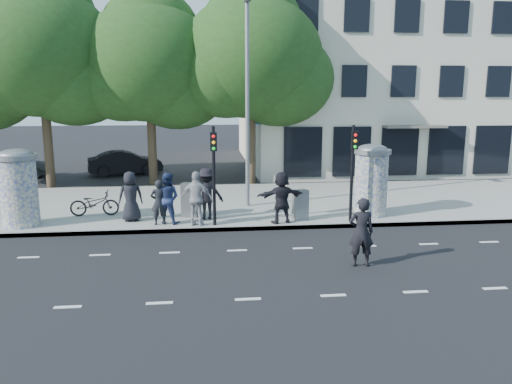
{
  "coord_description": "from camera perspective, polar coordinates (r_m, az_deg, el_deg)",
  "views": [
    {
      "loc": [
        -0.96,
        -12.87,
        4.67
      ],
      "look_at": [
        0.8,
        3.5,
        1.35
      ],
      "focal_mm": 35.0,
      "sensor_mm": 36.0,
      "label": 1
    }
  ],
  "objects": [
    {
      "name": "ped_a",
      "position": [
        18.16,
        -14.14,
        -0.49
      ],
      "size": [
        0.99,
        0.78,
        1.78
      ],
      "primitive_type": "imported",
      "rotation": [
        0.0,
        0.0,
        3.42
      ],
      "color": "black",
      "rests_on": "sidewalk"
    },
    {
      "name": "building",
      "position": [
        35.34,
        15.81,
        13.11
      ],
      "size": [
        20.3,
        15.85,
        12.0
      ],
      "color": "beige",
      "rests_on": "ground"
    },
    {
      "name": "cabinet_left",
      "position": [
        18.45,
        -7.53,
        -0.91
      ],
      "size": [
        0.69,
        0.58,
        1.24
      ],
      "primitive_type": "cube",
      "rotation": [
        0.0,
        0.0,
        -0.27
      ],
      "color": "slate",
      "rests_on": "sidewalk"
    },
    {
      "name": "car_left",
      "position": [
        30.33,
        -26.93,
        2.78
      ],
      "size": [
        3.29,
        4.94,
        1.56
      ],
      "primitive_type": "imported",
      "rotation": [
        0.0,
        0.0,
        1.92
      ],
      "color": "#4E5155",
      "rests_on": "ground"
    },
    {
      "name": "tree_mid_left",
      "position": [
        26.53,
        -23.41,
        14.44
      ],
      "size": [
        7.2,
        7.2,
        9.57
      ],
      "color": "#38281C",
      "rests_on": "ground"
    },
    {
      "name": "ped_f",
      "position": [
        17.36,
        2.94,
        -0.62
      ],
      "size": [
        1.77,
        0.91,
        1.82
      ],
      "primitive_type": "imported",
      "rotation": [
        0.0,
        0.0,
        3.33
      ],
      "color": "black",
      "rests_on": "sidewalk"
    },
    {
      "name": "sidewalk",
      "position": [
        20.9,
        -3.34,
        -1.33
      ],
      "size": [
        40.0,
        8.0,
        0.15
      ],
      "primitive_type": "cube",
      "color": "gray",
      "rests_on": "ground"
    },
    {
      "name": "curb",
      "position": [
        17.07,
        -2.68,
        -4.23
      ],
      "size": [
        40.0,
        0.1,
        0.16
      ],
      "primitive_type": "cube",
      "color": "slate",
      "rests_on": "ground"
    },
    {
      "name": "man_road",
      "position": [
        13.78,
        11.94,
        -4.52
      ],
      "size": [
        0.72,
        0.49,
        1.9
      ],
      "primitive_type": "imported",
      "rotation": [
        0.0,
        0.0,
        3.09
      ],
      "color": "black",
      "rests_on": "ground"
    },
    {
      "name": "bicycle",
      "position": [
        19.38,
        -17.99,
        -1.25
      ],
      "size": [
        0.64,
        1.78,
        0.93
      ],
      "primitive_type": "imported",
      "rotation": [
        0.0,
        0.0,
        1.59
      ],
      "color": "black",
      "rests_on": "sidewalk"
    },
    {
      "name": "ped_d",
      "position": [
        17.96,
        -5.67,
        -0.2
      ],
      "size": [
        1.27,
        0.83,
        1.86
      ],
      "primitive_type": "imported",
      "rotation": [
        0.0,
        0.0,
        3.26
      ],
      "color": "black",
      "rests_on": "sidewalk"
    },
    {
      "name": "ground",
      "position": [
        13.72,
        -1.76,
        -8.51
      ],
      "size": [
        120.0,
        120.0,
        0.0
      ],
      "primitive_type": "plane",
      "color": "black",
      "rests_on": "ground"
    },
    {
      "name": "traffic_pole_far",
      "position": [
        17.61,
        10.99,
        3.22
      ],
      "size": [
        0.22,
        0.31,
        3.4
      ],
      "color": "black",
      "rests_on": "sidewalk"
    },
    {
      "name": "ped_e",
      "position": [
        17.09,
        -6.79,
        -0.76
      ],
      "size": [
        1.23,
        0.9,
        1.89
      ],
      "primitive_type": "imported",
      "rotation": [
        0.0,
        0.0,
        2.88
      ],
      "color": "#A09FA2",
      "rests_on": "sidewalk"
    },
    {
      "name": "ped_c",
      "position": [
        17.58,
        -10.1,
        -0.68
      ],
      "size": [
        1.05,
        0.94,
        1.79
      ],
      "primitive_type": "imported",
      "rotation": [
        0.0,
        0.0,
        2.78
      ],
      "color": "navy",
      "rests_on": "sidewalk"
    },
    {
      "name": "ad_column_left",
      "position": [
        18.72,
        -25.5,
        0.64
      ],
      "size": [
        1.36,
        1.36,
        2.65
      ],
      "color": "beige",
      "rests_on": "sidewalk"
    },
    {
      "name": "cabinet_right",
      "position": [
        17.98,
        5.09,
        -1.45
      ],
      "size": [
        0.59,
        0.49,
        1.07
      ],
      "primitive_type": "cube",
      "rotation": [
        0.0,
        0.0,
        0.26
      ],
      "color": "slate",
      "rests_on": "sidewalk"
    },
    {
      "name": "lane_dash_near",
      "position": [
        11.68,
        -0.92,
        -12.15
      ],
      "size": [
        32.0,
        0.12,
        0.01
      ],
      "primitive_type": "cube",
      "color": "silver",
      "rests_on": "ground"
    },
    {
      "name": "tree_near_left",
      "position": [
        25.73,
        -12.16,
        14.25
      ],
      "size": [
        6.8,
        6.8,
        8.97
      ],
      "color": "#38281C",
      "rests_on": "ground"
    },
    {
      "name": "ped_b",
      "position": [
        17.47,
        -11.04,
        -1.16
      ],
      "size": [
        0.63,
        0.46,
        1.57
      ],
      "primitive_type": "imported",
      "rotation": [
        0.0,
        0.0,
        3.31
      ],
      "color": "black",
      "rests_on": "sidewalk"
    },
    {
      "name": "ad_column_right",
      "position": [
        18.88,
        13.02,
        1.54
      ],
      "size": [
        1.36,
        1.36,
        2.65
      ],
      "color": "beige",
      "rests_on": "sidewalk"
    },
    {
      "name": "street_lamp",
      "position": [
        19.58,
        -0.99,
        11.75
      ],
      "size": [
        0.25,
        0.93,
        8.0
      ],
      "color": "slate",
      "rests_on": "sidewalk"
    },
    {
      "name": "car_mid",
      "position": [
        29.62,
        -14.7,
        3.27
      ],
      "size": [
        2.36,
        4.35,
        1.36
      ],
      "primitive_type": "imported",
      "rotation": [
        0.0,
        0.0,
        1.81
      ],
      "color": "black",
      "rests_on": "ground"
    },
    {
      "name": "lane_dash_far",
      "position": [
        15.04,
        -2.18,
        -6.69
      ],
      "size": [
        32.0,
        0.12,
        0.01
      ],
      "primitive_type": "cube",
      "color": "silver",
      "rests_on": "ground"
    },
    {
      "name": "traffic_pole_near",
      "position": [
        16.84,
        -4.84,
        3.02
      ],
      "size": [
        0.22,
        0.31,
        3.4
      ],
      "color": "black",
      "rests_on": "sidewalk"
    },
    {
      "name": "tree_center",
      "position": [
        25.34,
        -0.56,
        15.1
      ],
      "size": [
        7.0,
        7.0,
        9.3
      ],
      "color": "#38281C",
      "rests_on": "ground"
    }
  ]
}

